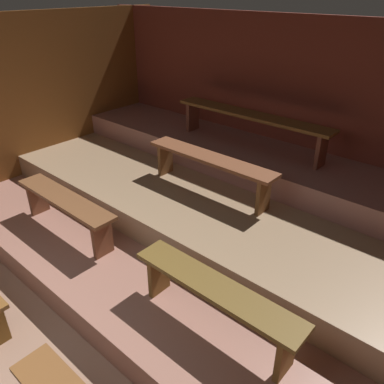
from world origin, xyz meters
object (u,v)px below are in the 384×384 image
bench_middle_center (210,164)px  bench_upper_center (251,119)px  bench_lower_left (65,205)px  bench_lower_right (215,295)px

bench_middle_center → bench_upper_center: bearing=93.2°
bench_lower_left → bench_upper_center: (0.90, 2.33, 0.63)m
bench_lower_left → bench_upper_center: 2.58m
bench_lower_right → bench_upper_center: (-1.27, 2.33, 0.63)m
bench_upper_center → bench_lower_right: bearing=-61.4°
bench_upper_center → bench_lower_left: bearing=-111.1°
bench_lower_right → bench_upper_center: bearing=118.6°
bench_lower_left → bench_middle_center: bench_middle_center is taller
bench_lower_left → bench_middle_center: 1.74m
bench_lower_left → bench_lower_right: same height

